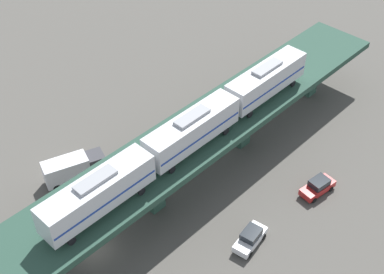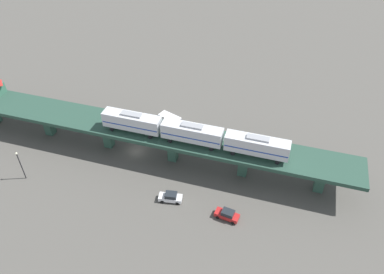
# 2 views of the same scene
# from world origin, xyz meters

# --- Properties ---
(ground_plane) EXTENTS (400.00, 400.00, 0.00)m
(ground_plane) POSITION_xyz_m (0.00, 0.00, 0.00)
(ground_plane) COLOR #4C4944
(elevated_viaduct) EXTENTS (10.01, 92.13, 6.81)m
(elevated_viaduct) POSITION_xyz_m (0.00, -0.16, 5.87)
(elevated_viaduct) COLOR #244135
(elevated_viaduct) RESTS_ON ground
(subway_train) EXTENTS (3.49, 37.24, 4.45)m
(subway_train) POSITION_xyz_m (-1.17, -13.19, 9.35)
(subway_train) COLOR silver
(subway_train) RESTS_ON elevated_viaduct
(street_car_red) EXTENTS (2.37, 4.59, 1.89)m
(street_car_red) POSITION_xyz_m (-11.61, -23.28, 0.94)
(street_car_red) COLOR #AD1E1E
(street_car_red) RESTS_ON ground
(street_car_white) EXTENTS (2.52, 4.64, 1.89)m
(street_car_white) POSITION_xyz_m (-10.89, -12.09, 0.94)
(street_car_white) COLOR silver
(street_car_white) RESTS_ON ground
(delivery_truck) EXTENTS (4.44, 7.54, 3.20)m
(delivery_truck) POSITION_xyz_m (10.10, -4.77, 1.76)
(delivery_truck) COLOR #333338
(delivery_truck) RESTS_ON ground
(street_lamp) EXTENTS (0.44, 0.44, 6.94)m
(street_lamp) POSITION_xyz_m (-14.47, 17.84, 4.11)
(street_lamp) COLOR black
(street_lamp) RESTS_ON ground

